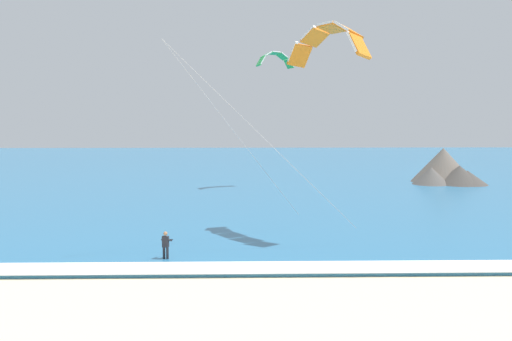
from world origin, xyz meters
TOP-DOWN VIEW (x-y plane):
  - sea at (0.00, 73.89)m, footprint 200.00×120.00m
  - surf_foam at (0.00, 14.89)m, footprint 200.00×2.31m
  - surfboard at (1.89, 16.86)m, footprint 0.80×1.47m
  - kitesurfer at (1.89, 16.87)m, footprint 0.61×0.61m
  - kite_primary at (11.40, 22.58)m, footprint 11.78×8.46m
  - kite_distant at (9.48, 48.26)m, footprint 4.29×3.53m
  - headland_right at (29.99, 52.43)m, footprint 8.97×9.32m

SIDE VIEW (x-z plane):
  - surfboard at x=1.89m, z-range -0.02..0.07m
  - sea at x=0.00m, z-range 0.00..0.20m
  - surf_foam at x=0.00m, z-range 0.20..0.24m
  - kitesurfer at x=1.89m, z-range 0.10..1.79m
  - headland_right at x=29.99m, z-range -0.43..3.83m
  - kite_primary at x=11.40m, z-range 6.37..18.83m
  - kite_distant at x=9.48m, z-range 13.32..15.04m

